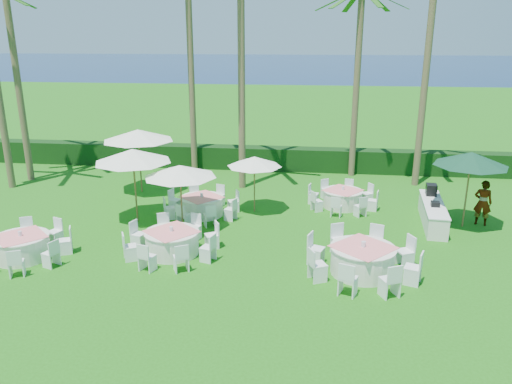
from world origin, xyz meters
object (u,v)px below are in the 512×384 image
banquet_table_e (202,205)px  banquet_table_a (22,246)px  banquet_table_b (172,242)px  banquet_table_c (362,259)px  umbrella_a (133,156)px  buffet_table (433,212)px  staff_person (483,203)px  umbrella_b (180,171)px  banquet_table_f (343,198)px  umbrella_green (471,159)px  umbrella_c (138,135)px  umbrella_d (254,162)px

banquet_table_e → banquet_table_a: bearing=-135.9°
banquet_table_b → banquet_table_c: banquet_table_c is taller
umbrella_a → buffet_table: bearing=5.6°
banquet_table_e → staff_person: (10.86, 0.26, 0.48)m
buffet_table → staff_person: staff_person is taller
banquet_table_b → umbrella_b: (-0.24, 2.17, 1.84)m
banquet_table_f → staff_person: bearing=-15.6°
banquet_table_b → banquet_table_f: 8.01m
banquet_table_a → buffet_table: buffet_table is taller
banquet_table_c → banquet_table_e: 7.50m
banquet_table_b → umbrella_green: (10.28, 3.78, 2.22)m
banquet_table_e → umbrella_c: umbrella_c is taller
banquet_table_a → buffet_table: 14.76m
banquet_table_c → umbrella_a: (-8.39, 3.50, 2.17)m
umbrella_b → umbrella_green: 10.65m
umbrella_b → umbrella_c: size_ratio=0.83×
banquet_table_c → staff_person: (4.84, 4.73, 0.43)m
banquet_table_a → banquet_table_c: 10.91m
banquet_table_e → umbrella_d: (2.05, 0.68, 1.72)m
banquet_table_c → umbrella_a: umbrella_a is taller
banquet_table_b → staff_person: size_ratio=1.77×
banquet_table_b → umbrella_b: 2.86m
banquet_table_a → umbrella_b: size_ratio=1.13×
umbrella_b → buffet_table: 9.75m
banquet_table_b → umbrella_b: size_ratio=1.17×
umbrella_green → staff_person: umbrella_green is taller
banquet_table_e → umbrella_b: 2.49m
banquet_table_e → buffet_table: (9.04, 0.15, 0.04)m
umbrella_b → staff_person: bearing=9.5°
staff_person → umbrella_a: bearing=23.5°
banquet_table_c → umbrella_green: size_ratio=1.18×
umbrella_c → umbrella_a: bearing=-73.1°
banquet_table_e → umbrella_b: size_ratio=1.12×
banquet_table_c → banquet_table_f: bearing=93.2°
banquet_table_c → umbrella_green: umbrella_green is taller
banquet_table_e → umbrella_d: bearing=18.3°
banquet_table_b → buffet_table: size_ratio=0.86×
umbrella_b → umbrella_green: (10.52, 1.60, 0.38)m
banquet_table_b → umbrella_a: umbrella_a is taller
umbrella_b → buffet_table: bearing=10.7°
umbrella_b → banquet_table_f: bearing=28.8°
banquet_table_e → banquet_table_f: (5.68, 1.71, -0.02)m
umbrella_d → umbrella_green: 8.14m
staff_person → banquet_table_f: bearing=2.6°
banquet_table_f → umbrella_b: 7.16m
banquet_table_a → umbrella_a: umbrella_a is taller
umbrella_c → umbrella_green: size_ratio=1.11×
buffet_table → staff_person: bearing=3.5°
banquet_table_a → staff_person: size_ratio=1.71×
umbrella_a → umbrella_green: size_ratio=1.02×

